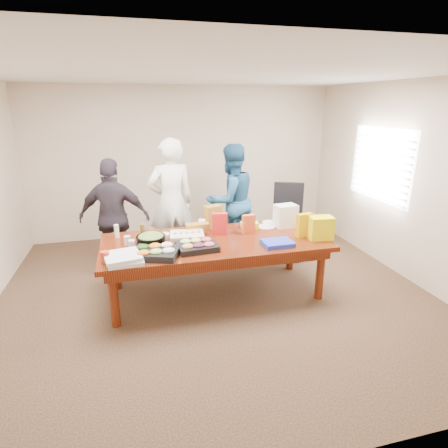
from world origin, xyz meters
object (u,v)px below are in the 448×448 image
object	(u,v)px
person_center	(171,202)
person_right	(231,201)
salad_bowl	(151,240)
office_chair	(292,223)
sheet_cake	(187,236)
conference_table	(215,267)

from	to	relation	value
person_center	person_right	distance (m)	0.98
salad_bowl	office_chair	bearing A→B (deg)	20.93
sheet_cake	salad_bowl	xyz separation A→B (m)	(-0.45, -0.09, 0.02)
person_right	sheet_cake	xyz separation A→B (m)	(-0.89, -1.16, -0.11)
person_center	sheet_cake	xyz separation A→B (m)	(0.07, -1.04, -0.18)
sheet_cake	salad_bowl	bearing A→B (deg)	-161.15
conference_table	person_center	size ratio (longest dim) A/B	1.45
salad_bowl	sheet_cake	bearing A→B (deg)	11.83
person_right	salad_bowl	xyz separation A→B (m)	(-1.35, -1.26, -0.09)
conference_table	sheet_cake	distance (m)	0.55
office_chair	person_right	world-z (taller)	person_right
person_center	salad_bowl	bearing A→B (deg)	62.64
office_chair	sheet_cake	world-z (taller)	office_chair
conference_table	salad_bowl	distance (m)	0.90
conference_table	office_chair	size ratio (longest dim) A/B	2.47
office_chair	sheet_cake	xyz separation A→B (m)	(-1.81, -0.77, 0.22)
person_center	person_right	bearing A→B (deg)	178.27
salad_bowl	person_right	bearing A→B (deg)	43.08
person_right	person_center	bearing A→B (deg)	-12.04
office_chair	person_right	bearing A→B (deg)	179.27
conference_table	person_center	bearing A→B (deg)	109.26
person_right	salad_bowl	bearing A→B (deg)	23.86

